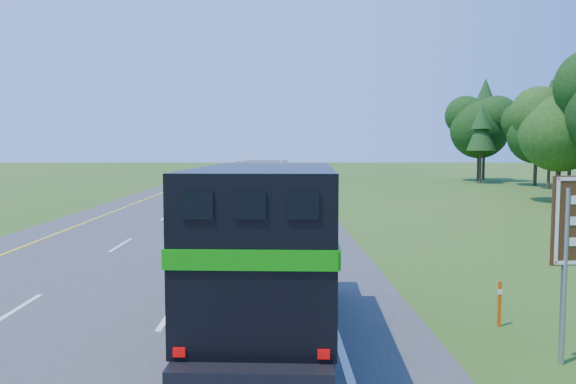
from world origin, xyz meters
name	(u,v)px	position (x,y,z in m)	size (l,w,h in m)	color
road	(231,189)	(0.00, 50.00, 0.02)	(15.00, 260.00, 0.04)	#38383A
lane_markings	(231,189)	(0.00, 50.00, 0.04)	(11.15, 260.00, 0.01)	yellow
horse_truck	(269,246)	(4.13, 9.20, 1.88)	(2.84, 7.88, 3.44)	black
white_suv	(189,180)	(-4.10, 51.28, 0.83)	(2.63, 5.71, 1.59)	silver
far_car	(244,162)	(-3.01, 121.27, 0.80)	(1.79, 4.44, 1.51)	silver
delineator	(500,302)	(9.07, 9.82, 0.53)	(0.08, 0.04, 0.99)	#DA470B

